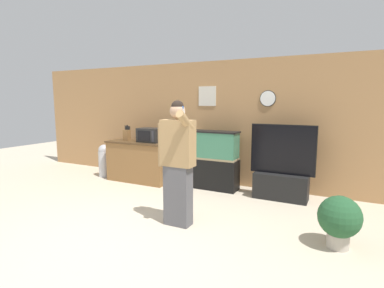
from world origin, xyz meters
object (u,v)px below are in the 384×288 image
knife_block (127,135)px  counter_island (140,161)px  person_standing (177,161)px  microwave (150,135)px  aquarium_on_stand (213,160)px  tv_on_stand (281,178)px  trash_bin (104,160)px  potted_plant (339,219)px

knife_block → counter_island: bearing=3.2°
person_standing → counter_island: bearing=138.5°
counter_island → microwave: microwave is taller
counter_island → microwave: bearing=2.3°
aquarium_on_stand → microwave: bearing=-173.3°
aquarium_on_stand → tv_on_stand: bearing=-2.0°
person_standing → knife_block: bearing=143.2°
counter_island → tv_on_stand: (3.05, 0.13, -0.05)m
counter_island → trash_bin: 0.99m
knife_block → potted_plant: bearing=-18.1°
counter_island → potted_plant: counter_island is taller
microwave → potted_plant: size_ratio=0.79×
tv_on_stand → person_standing: bearing=-120.8°
tv_on_stand → potted_plant: 1.85m
tv_on_stand → person_standing: person_standing is taller
microwave → knife_block: 0.62m
microwave → potted_plant: bearing=-21.3°
counter_island → person_standing: 2.64m
counter_island → aquarium_on_stand: (1.68, 0.18, 0.14)m
aquarium_on_stand → potted_plant: 2.86m
microwave → knife_block: knife_block is taller
knife_block → tv_on_stand: size_ratio=0.26×
aquarium_on_stand → person_standing: 1.94m
knife_block → trash_bin: (-0.65, -0.05, -0.63)m
counter_island → tv_on_stand: bearing=2.4°
potted_plant → counter_island: bearing=160.3°
counter_island → trash_bin: (-0.98, -0.07, -0.05)m
knife_block → person_standing: 2.85m
knife_block → trash_bin: 0.91m
counter_island → microwave: (0.29, 0.01, 0.59)m
trash_bin → potted_plant: bearing=-15.4°
microwave → tv_on_stand: tv_on_stand is taller
knife_block → potted_plant: size_ratio=0.54×
counter_island → person_standing: size_ratio=0.82×
knife_block → aquarium_on_stand: size_ratio=0.30×
person_standing → potted_plant: 2.17m
counter_island → microwave: size_ratio=2.88×
microwave → person_standing: 2.40m
counter_island → tv_on_stand: tv_on_stand is taller
aquarium_on_stand → tv_on_stand: size_ratio=0.87×
counter_island → person_standing: person_standing is taller
aquarium_on_stand → trash_bin: (-2.66, -0.24, -0.20)m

